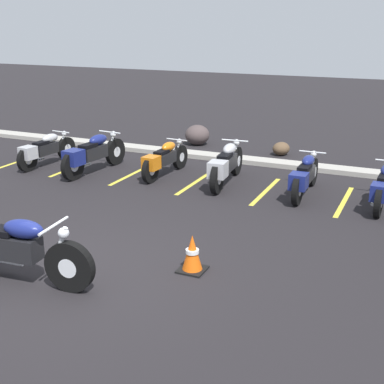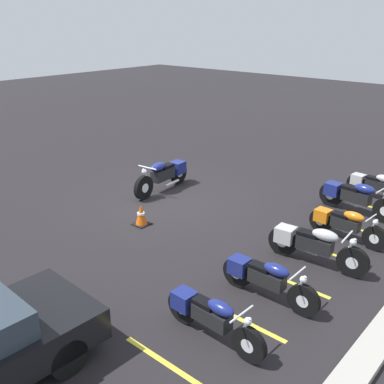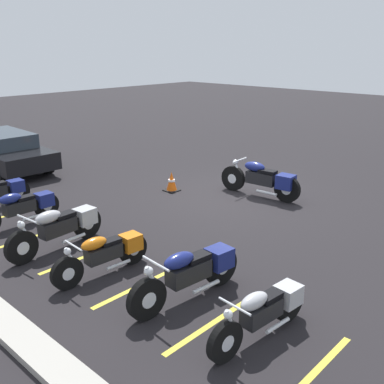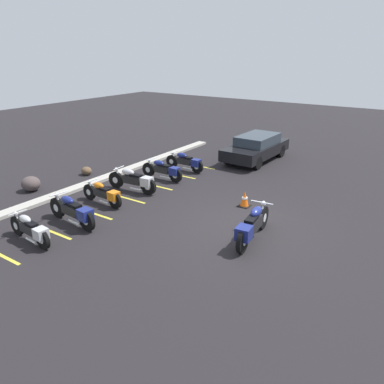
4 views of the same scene
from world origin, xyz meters
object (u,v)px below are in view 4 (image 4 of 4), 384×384
parked_bike_3 (134,180)px  parked_bike_5 (186,162)px  parked_bike_0 (31,229)px  parked_bike_1 (73,211)px  motorcycle_navy_featured (252,225)px  parked_bike_4 (164,170)px  traffic_cone (245,199)px  parked_bike_2 (103,194)px  landscape_rock_0 (31,184)px  landscape_rock_1 (86,171)px  car_black (256,147)px

parked_bike_3 → parked_bike_5: bearing=-96.8°
parked_bike_3 → parked_bike_5: parked_bike_3 is taller
parked_bike_0 → parked_bike_1: size_ratio=0.87×
parked_bike_1 → motorcycle_navy_featured: bearing=-152.2°
parked_bike_4 → traffic_cone: parked_bike_4 is taller
parked_bike_2 → parked_bike_3: size_ratio=0.88×
parked_bike_0 → parked_bike_4: bearing=-82.5°
parked_bike_1 → traffic_cone: size_ratio=4.02×
traffic_cone → parked_bike_4: bearing=80.4°
landscape_rock_0 → traffic_cone: size_ratio=1.28×
parked_bike_5 → landscape_rock_1: parked_bike_5 is taller
parked_bike_1 → parked_bike_3: (3.34, 0.43, -0.01)m
car_black → landscape_rock_1: (-6.47, 5.33, -0.50)m
car_black → traffic_cone: 6.22m
motorcycle_navy_featured → parked_bike_0: 6.44m
parked_bike_1 → parked_bike_2: size_ratio=1.15×
car_black → motorcycle_navy_featured: bearing=25.9°
traffic_cone → parked_bike_2: bearing=121.8°
parked_bike_1 → landscape_rock_1: size_ratio=4.32×
car_black → landscape_rock_1: bearing=-37.5°
parked_bike_1 → parked_bike_3: 3.36m
parked_bike_0 → car_black: (11.72, -1.71, 0.26)m
parked_bike_1 → parked_bike_3: parked_bike_1 is taller
parked_bike_4 → car_black: (5.08, -2.00, 0.24)m
traffic_cone → parked_bike_1: bearing=138.8°
parked_bike_5 → traffic_cone: size_ratio=3.62×
landscape_rock_1 → car_black: bearing=-39.5°
parked_bike_3 → traffic_cone: bearing=-170.2°
landscape_rock_1 → parked_bike_3: bearing=-97.3°
parked_bike_1 → landscape_rock_1: parked_bike_1 is taller
parked_bike_5 → parked_bike_3: bearing=89.5°
landscape_rock_0 → traffic_cone: (3.33, -7.80, -0.03)m
parked_bike_1 → parked_bike_2: bearing=-69.8°
parked_bike_2 → car_black: car_black is taller
parked_bike_0 → landscape_rock_1: parked_bike_0 is taller
parked_bike_4 → landscape_rock_0: parked_bike_4 is taller
parked_bike_1 → car_black: size_ratio=0.53×
parked_bike_3 → parked_bike_5: size_ratio=1.10×
motorcycle_navy_featured → parked_bike_4: (2.99, 5.59, -0.07)m
traffic_cone → parked_bike_5: bearing=60.9°
landscape_rock_0 → traffic_cone: bearing=-66.9°
parked_bike_4 → parked_bike_2: bearing=88.0°
parked_bike_1 → parked_bike_5: (6.75, 0.28, -0.05)m
motorcycle_navy_featured → parked_bike_5: 7.18m
parked_bike_1 → parked_bike_5: parked_bike_1 is taller
parked_bike_2 → landscape_rock_1: (2.02, 3.22, -0.24)m
parked_bike_2 → landscape_rock_1: bearing=-28.4°
parked_bike_5 → landscape_rock_0: bearing=59.1°
landscape_rock_0 → parked_bike_5: bearing=-32.7°
parked_bike_4 → parked_bike_5: 1.60m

